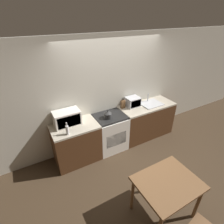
% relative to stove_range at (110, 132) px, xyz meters
% --- Properties ---
extents(ground_plane, '(16.00, 16.00, 0.00)m').
position_rel_stove_range_xyz_m(ground_plane, '(0.24, -0.72, -0.45)').
color(ground_plane, '#3D2D1E').
extents(wall_back, '(10.00, 0.06, 2.60)m').
position_rel_stove_range_xyz_m(wall_back, '(0.24, 0.34, 0.85)').
color(wall_back, beige).
rests_on(wall_back, ground_plane).
extents(counter_left_run, '(0.97, 0.62, 0.90)m').
position_rel_stove_range_xyz_m(counter_left_run, '(-0.84, 0.00, 0.00)').
color(counter_left_run, '#4C2D19').
rests_on(counter_left_run, ground_plane).
extents(counter_right_run, '(1.44, 0.62, 0.90)m').
position_rel_stove_range_xyz_m(counter_right_run, '(1.08, 0.00, 0.00)').
color(counter_right_run, '#4C2D19').
rests_on(counter_right_run, ground_plane).
extents(stove_range, '(0.71, 0.62, 0.90)m').
position_rel_stove_range_xyz_m(stove_range, '(0.00, 0.00, 0.00)').
color(stove_range, silver).
rests_on(stove_range, ground_plane).
extents(kettle, '(0.18, 0.18, 0.19)m').
position_rel_stove_range_xyz_m(kettle, '(-0.08, -0.05, 0.53)').
color(kettle, '#2D2D2D').
rests_on(kettle, stove_range).
extents(microwave, '(0.53, 0.32, 0.31)m').
position_rel_stove_range_xyz_m(microwave, '(-0.93, 0.13, 0.61)').
color(microwave, silver).
rests_on(microwave, counter_left_run).
extents(bottle, '(0.06, 0.06, 0.26)m').
position_rel_stove_range_xyz_m(bottle, '(-1.03, -0.21, 0.55)').
color(bottle, silver).
rests_on(bottle, counter_left_run).
extents(knife_block, '(0.11, 0.07, 0.27)m').
position_rel_stove_range_xyz_m(knife_block, '(0.46, 0.18, 0.56)').
color(knife_block, brown).
rests_on(knife_block, counter_right_run).
extents(toaster_oven, '(0.33, 0.28, 0.23)m').
position_rel_stove_range_xyz_m(toaster_oven, '(0.73, 0.15, 0.57)').
color(toaster_oven, silver).
rests_on(toaster_oven, counter_right_run).
extents(sink_basin, '(0.52, 0.42, 0.24)m').
position_rel_stove_range_xyz_m(sink_basin, '(1.20, 0.01, 0.47)').
color(sink_basin, silver).
rests_on(sink_basin, counter_right_run).
extents(dining_table, '(0.92, 0.74, 0.75)m').
position_rel_stove_range_xyz_m(dining_table, '(-0.04, -1.87, 0.20)').
color(dining_table, brown).
rests_on(dining_table, ground_plane).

